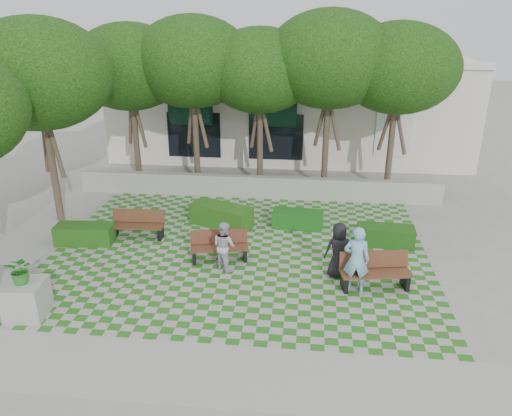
# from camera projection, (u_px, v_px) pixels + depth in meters

# --- Properties ---
(ground) EXTENTS (90.00, 90.00, 0.00)m
(ground) POSITION_uv_depth(u_px,v_px,m) (234.00, 268.00, 15.15)
(ground) COLOR gray
(ground) RESTS_ON ground
(lawn) EXTENTS (12.00, 12.00, 0.00)m
(lawn) POSITION_uv_depth(u_px,v_px,m) (239.00, 253.00, 16.07)
(lawn) COLOR #2B721E
(lawn) RESTS_ON ground
(sidewalk_south) EXTENTS (16.00, 2.00, 0.01)m
(sidewalk_south) POSITION_uv_depth(u_px,v_px,m) (202.00, 372.00, 10.82)
(sidewalk_south) COLOR #9E9B93
(sidewalk_south) RESTS_ON ground
(sidewalk_west) EXTENTS (2.00, 12.00, 0.01)m
(sidewalk_west) POSITION_uv_depth(u_px,v_px,m) (28.00, 242.00, 16.81)
(sidewalk_west) COLOR #9E9B93
(sidewalk_west) RESTS_ON ground
(retaining_wall) EXTENTS (15.00, 0.36, 0.90)m
(retaining_wall) POSITION_uv_depth(u_px,v_px,m) (256.00, 187.00, 20.70)
(retaining_wall) COLOR #9E9B93
(retaining_wall) RESTS_ON ground
(bench_east) EXTENTS (2.03, 0.98, 1.03)m
(bench_east) POSITION_uv_depth(u_px,v_px,m) (375.00, 271.00, 13.96)
(bench_east) COLOR #532E1C
(bench_east) RESTS_ON ground
(bench_mid) EXTENTS (1.87, 0.95, 0.94)m
(bench_mid) POSITION_uv_depth(u_px,v_px,m) (219.00, 247.00, 15.52)
(bench_mid) COLOR #542A1C
(bench_mid) RESTS_ON ground
(bench_west) EXTENTS (1.82, 0.68, 0.95)m
(bench_west) POSITION_uv_depth(u_px,v_px,m) (138.00, 225.00, 17.06)
(bench_west) COLOR #4F2D1B
(bench_west) RESTS_ON ground
(hedge_east) EXTENTS (1.90, 0.85, 0.65)m
(hedge_east) POSITION_uv_depth(u_px,v_px,m) (385.00, 236.00, 16.56)
(hedge_east) COLOR #194512
(hedge_east) RESTS_ON ground
(hedge_midright) EXTENTS (1.83, 0.86, 0.62)m
(hedge_midright) POSITION_uv_depth(u_px,v_px,m) (298.00, 219.00, 17.88)
(hedge_midright) COLOR #155116
(hedge_midright) RESTS_ON ground
(hedge_midleft) EXTENTS (2.39, 1.68, 0.78)m
(hedge_midleft) POSITION_uv_depth(u_px,v_px,m) (221.00, 216.00, 17.99)
(hedge_midleft) COLOR #214E15
(hedge_midleft) RESTS_ON ground
(hedge_west) EXTENTS (1.94, 0.91, 0.66)m
(hedge_west) POSITION_uv_depth(u_px,v_px,m) (85.00, 234.00, 16.66)
(hedge_west) COLOR #1C4913
(hedge_west) RESTS_ON ground
(planter_front) EXTENTS (1.04, 1.04, 1.69)m
(planter_front) POSITION_uv_depth(u_px,v_px,m) (25.00, 292.00, 12.60)
(planter_front) COLOR #9E9B93
(planter_front) RESTS_ON ground
(person_blue) EXTENTS (0.74, 0.51, 1.94)m
(person_blue) POSITION_uv_depth(u_px,v_px,m) (356.00, 260.00, 13.61)
(person_blue) COLOR #79BCDC
(person_blue) RESTS_ON ground
(person_dark) EXTENTS (0.91, 0.69, 1.66)m
(person_dark) POSITION_uv_depth(u_px,v_px,m) (338.00, 250.00, 14.45)
(person_dark) COLOR black
(person_dark) RESTS_ON ground
(person_white) EXTENTS (0.95, 0.92, 1.54)m
(person_white) POSITION_uv_depth(u_px,v_px,m) (224.00, 246.00, 14.85)
(person_white) COLOR silver
(person_white) RESTS_ON ground
(tree_row) EXTENTS (17.70, 13.40, 7.41)m
(tree_row) POSITION_uv_depth(u_px,v_px,m) (207.00, 70.00, 18.90)
(tree_row) COLOR #47382B
(tree_row) RESTS_ON ground
(building) EXTENTS (18.00, 8.92, 5.15)m
(building) POSITION_uv_depth(u_px,v_px,m) (289.00, 104.00, 27.10)
(building) COLOR silver
(building) RESTS_ON ground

